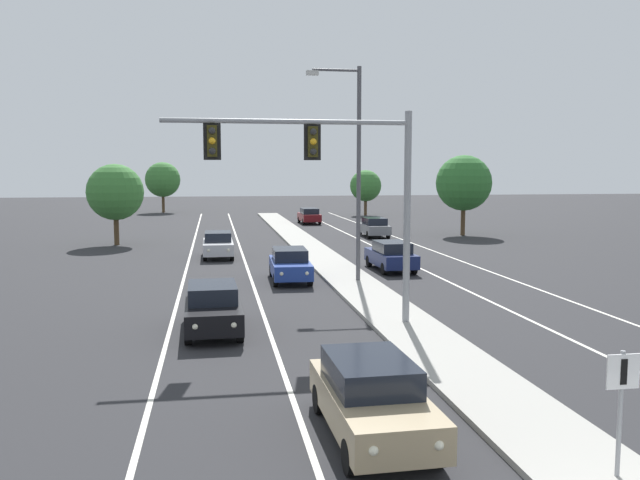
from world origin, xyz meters
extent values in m
cube|color=#9E9B93|center=(0.00, 18.00, 0.07)|extent=(2.40, 110.00, 0.15)
cube|color=silver|center=(-4.70, 25.00, 0.00)|extent=(0.14, 100.00, 0.01)
cube|color=silver|center=(4.70, 25.00, 0.00)|extent=(0.14, 100.00, 0.01)
cube|color=silver|center=(-8.00, 25.00, 0.00)|extent=(0.14, 100.00, 0.01)
cube|color=silver|center=(8.00, 25.00, 0.00)|extent=(0.14, 100.00, 0.01)
cylinder|color=gray|center=(0.05, 14.54, 3.75)|extent=(0.24, 0.24, 7.20)
cylinder|color=gray|center=(-4.03, 14.54, 6.95)|extent=(8.16, 0.16, 0.16)
cube|color=black|center=(-3.21, 14.58, 6.30)|extent=(0.56, 0.06, 1.20)
cube|color=#38330F|center=(-3.21, 14.54, 6.30)|extent=(0.32, 0.32, 1.00)
sphere|color=#282828|center=(-3.21, 14.37, 6.62)|extent=(0.22, 0.22, 0.22)
sphere|color=#F2A819|center=(-3.21, 14.37, 6.30)|extent=(0.22, 0.22, 0.22)
sphere|color=#282828|center=(-3.21, 14.37, 5.98)|extent=(0.22, 0.22, 0.22)
cube|color=black|center=(-6.48, 14.58, 6.30)|extent=(0.56, 0.06, 1.20)
cube|color=#38330F|center=(-6.48, 14.54, 6.30)|extent=(0.32, 0.32, 1.00)
sphere|color=#282828|center=(-6.48, 14.37, 6.62)|extent=(0.22, 0.22, 0.22)
sphere|color=#F2A819|center=(-6.48, 14.37, 6.30)|extent=(0.22, 0.22, 0.22)
sphere|color=#282828|center=(-6.48, 14.37, 5.98)|extent=(0.22, 0.22, 0.22)
cylinder|color=gray|center=(0.29, 2.83, 1.25)|extent=(0.08, 0.08, 2.20)
cube|color=white|center=(0.29, 2.80, 2.00)|extent=(0.60, 0.03, 0.60)
cube|color=black|center=(0.29, 2.78, 2.00)|extent=(0.12, 0.01, 0.44)
cylinder|color=#4C4C51|center=(0.29, 23.19, 5.15)|extent=(0.20, 0.20, 10.00)
cylinder|color=#4C4C51|center=(-0.81, 23.19, 9.95)|extent=(2.20, 0.12, 0.12)
cube|color=#B7B7B2|center=(-1.91, 23.19, 9.80)|extent=(0.56, 0.28, 0.20)
cube|color=tan|center=(-3.38, 5.44, 0.67)|extent=(1.91, 4.44, 0.70)
cube|color=black|center=(-3.39, 5.66, 1.30)|extent=(1.64, 2.41, 0.56)
sphere|color=#EAE5C6|center=(-2.75, 3.28, 0.72)|extent=(0.18, 0.18, 0.18)
sphere|color=#EAE5C6|center=(-3.90, 3.25, 0.72)|extent=(0.18, 0.18, 0.18)
cylinder|color=black|center=(-2.54, 3.96, 0.32)|extent=(0.24, 0.65, 0.64)
cylinder|color=black|center=(-4.14, 3.92, 0.32)|extent=(0.24, 0.65, 0.64)
cylinder|color=black|center=(-2.62, 6.96, 0.32)|extent=(0.24, 0.65, 0.64)
cylinder|color=black|center=(-4.22, 6.92, 0.32)|extent=(0.24, 0.65, 0.64)
cube|color=black|center=(-6.55, 14.72, 0.67)|extent=(1.91, 4.44, 0.70)
cube|color=black|center=(-6.56, 14.94, 1.30)|extent=(1.64, 2.42, 0.56)
sphere|color=#EAE5C6|center=(-5.92, 12.56, 0.72)|extent=(0.18, 0.18, 0.18)
sphere|color=#EAE5C6|center=(-7.07, 12.53, 0.72)|extent=(0.18, 0.18, 0.18)
cylinder|color=black|center=(-5.72, 13.24, 0.32)|extent=(0.24, 0.65, 0.64)
cylinder|color=black|center=(-7.32, 13.20, 0.32)|extent=(0.24, 0.65, 0.64)
cylinder|color=black|center=(-5.79, 16.24, 0.32)|extent=(0.24, 0.65, 0.64)
cylinder|color=black|center=(-7.39, 16.20, 0.32)|extent=(0.24, 0.65, 0.64)
cube|color=navy|center=(-2.85, 24.25, 0.67)|extent=(1.93, 4.45, 0.70)
cube|color=black|center=(-2.85, 24.47, 1.30)|extent=(1.65, 2.42, 0.56)
sphere|color=#EAE5C6|center=(-2.34, 22.05, 0.72)|extent=(0.18, 0.18, 0.18)
sphere|color=#EAE5C6|center=(-3.49, 22.08, 0.72)|extent=(0.18, 0.18, 0.18)
cylinder|color=black|center=(-2.10, 22.72, 0.32)|extent=(0.24, 0.65, 0.64)
cylinder|color=black|center=(-3.70, 22.77, 0.32)|extent=(0.24, 0.65, 0.64)
cylinder|color=black|center=(-2.01, 25.72, 0.32)|extent=(0.24, 0.65, 0.64)
cylinder|color=black|center=(-3.61, 25.77, 0.32)|extent=(0.24, 0.65, 0.64)
cube|color=#B7B7BC|center=(-6.25, 33.54, 0.67)|extent=(1.83, 4.41, 0.70)
cube|color=black|center=(-6.25, 33.76, 1.30)|extent=(1.60, 2.39, 0.56)
sphere|color=#EAE5C6|center=(-5.66, 31.36, 0.72)|extent=(0.18, 0.18, 0.18)
sphere|color=#EAE5C6|center=(-6.81, 31.35, 0.72)|extent=(0.18, 0.18, 0.18)
cylinder|color=black|center=(-5.44, 32.04, 0.32)|extent=(0.22, 0.64, 0.64)
cylinder|color=black|center=(-7.04, 32.03, 0.32)|extent=(0.22, 0.64, 0.64)
cylinder|color=black|center=(-5.46, 35.04, 0.32)|extent=(0.22, 0.64, 0.64)
cylinder|color=black|center=(-7.06, 35.03, 0.32)|extent=(0.22, 0.64, 0.64)
cube|color=#141E4C|center=(2.89, 26.80, 0.67)|extent=(1.91, 4.44, 0.70)
cube|color=black|center=(2.90, 26.58, 1.30)|extent=(1.64, 2.41, 0.56)
sphere|color=#EAE5C6|center=(2.26, 28.96, 0.72)|extent=(0.18, 0.18, 0.18)
sphere|color=#EAE5C6|center=(3.42, 28.99, 0.72)|extent=(0.18, 0.18, 0.18)
cylinder|color=black|center=(2.06, 28.28, 0.32)|extent=(0.24, 0.65, 0.64)
cylinder|color=black|center=(3.66, 28.32, 0.32)|extent=(0.24, 0.65, 0.64)
cylinder|color=black|center=(2.13, 25.28, 0.32)|extent=(0.24, 0.65, 0.64)
cylinder|color=black|center=(3.73, 25.32, 0.32)|extent=(0.24, 0.65, 0.64)
cube|color=slate|center=(6.28, 44.23, 0.67)|extent=(1.80, 4.40, 0.70)
cube|color=black|center=(6.28, 44.01, 1.30)|extent=(1.59, 2.38, 0.56)
sphere|color=#EAE5C6|center=(5.70, 46.41, 0.72)|extent=(0.18, 0.18, 0.18)
sphere|color=#EAE5C6|center=(6.85, 46.41, 0.72)|extent=(0.18, 0.18, 0.18)
cylinder|color=black|center=(5.48, 45.73, 0.32)|extent=(0.22, 0.64, 0.64)
cylinder|color=black|center=(7.08, 45.73, 0.32)|extent=(0.22, 0.64, 0.64)
cylinder|color=black|center=(5.48, 42.73, 0.32)|extent=(0.22, 0.64, 0.64)
cylinder|color=black|center=(7.08, 42.73, 0.32)|extent=(0.22, 0.64, 0.64)
cube|color=#5B0F14|center=(3.03, 58.13, 0.67)|extent=(1.88, 4.43, 0.70)
cube|color=black|center=(3.03, 57.91, 1.30)|extent=(1.63, 2.41, 0.56)
sphere|color=#EAE5C6|center=(2.41, 60.30, 0.72)|extent=(0.18, 0.18, 0.18)
sphere|color=#EAE5C6|center=(3.56, 60.32, 0.72)|extent=(0.18, 0.18, 0.18)
cylinder|color=black|center=(2.20, 59.62, 0.32)|extent=(0.23, 0.64, 0.64)
cylinder|color=black|center=(3.80, 59.65, 0.32)|extent=(0.23, 0.64, 0.64)
cylinder|color=black|center=(2.26, 56.62, 0.32)|extent=(0.23, 0.64, 0.64)
cylinder|color=black|center=(3.86, 56.65, 0.32)|extent=(0.23, 0.64, 0.64)
cylinder|color=#4C3823|center=(-13.43, 41.63, 1.10)|extent=(0.36, 0.36, 2.20)
sphere|color=#387533|center=(-13.43, 41.63, 3.82)|extent=(4.03, 4.03, 4.03)
cylinder|color=#4C3823|center=(13.91, 44.37, 1.25)|extent=(0.36, 0.36, 2.50)
sphere|color=#2D6B2D|center=(13.91, 44.37, 4.33)|extent=(4.58, 4.58, 4.58)
cylinder|color=#4C3823|center=(11.50, 69.35, 1.02)|extent=(0.36, 0.36, 2.05)
sphere|color=#387533|center=(11.50, 69.35, 3.54)|extent=(3.74, 3.74, 3.74)
cylinder|color=#4C3823|center=(-12.84, 78.59, 1.21)|extent=(0.36, 0.36, 2.42)
sphere|color=#387533|center=(-12.84, 78.59, 4.20)|extent=(4.43, 4.43, 4.43)
camera|label=1|loc=(-6.46, -6.90, 5.37)|focal=36.63mm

